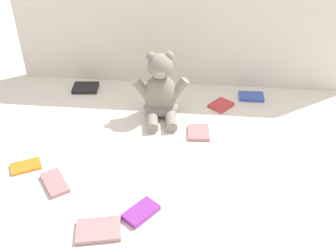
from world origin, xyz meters
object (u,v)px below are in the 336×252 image
book_case_0 (141,212)px  book_case_2 (86,88)px  book_case_4 (55,183)px  book_case_5 (221,105)px  teddy_bear (161,93)px  book_case_7 (251,97)px  book_case_6 (199,132)px  book_case_1 (98,230)px  book_case_3 (26,166)px

book_case_0 → book_case_2: 0.86m
book_case_4 → book_case_5: book_case_4 is taller
teddy_bear → book_case_4: (-0.32, -0.48, -0.10)m
book_case_7 → book_case_6: bearing=142.2°
book_case_6 → book_case_5: bearing=-117.8°
book_case_0 → book_case_1: 0.14m
book_case_1 → book_case_3: book_case_1 is taller
book_case_2 → book_case_6: 0.64m
book_case_7 → book_case_1: bearing=148.0°
teddy_bear → book_case_2: bearing=146.0°
book_case_1 → book_case_7: 0.99m
book_case_3 → book_case_4: book_case_4 is taller
book_case_5 → book_case_0: bearing=106.9°
book_case_4 → book_case_7: 0.97m
book_case_4 → book_case_5: bearing=7.6°
book_case_2 → book_case_4: size_ratio=0.90×
teddy_bear → book_case_3: (-0.45, -0.40, -0.10)m
teddy_bear → book_case_3: 0.61m
book_case_2 → book_case_4: (0.07, -0.66, -0.00)m
book_case_5 → book_case_1: bearing=101.5°
book_case_3 → book_case_4: bearing=-148.7°
book_case_3 → book_case_6: (0.62, 0.27, 0.00)m
book_case_3 → book_case_7: 1.03m
book_case_3 → book_case_6: book_case_6 is taller
book_case_2 → book_case_5: (0.65, -0.09, -0.00)m
teddy_bear → book_case_0: bearing=-98.4°
book_case_0 → book_case_2: bearing=154.2°
teddy_bear → book_case_0: size_ratio=2.54×
book_case_2 → book_case_3: size_ratio=1.11×
book_case_2 → book_case_7: size_ratio=1.05×
book_case_6 → book_case_0: bearing=65.1°
teddy_bear → book_case_6: size_ratio=2.72×
book_case_6 → book_case_7: 0.39m
teddy_bear → book_case_0: 0.59m
book_case_4 → book_case_7: (0.72, 0.66, 0.00)m
teddy_bear → book_case_1: size_ratio=2.16×
book_case_3 → book_case_6: 0.68m
teddy_bear → book_case_2: (-0.39, 0.18, -0.10)m
teddy_bear → book_case_6: 0.24m
book_case_0 → book_case_2: size_ratio=0.96×
book_case_1 → book_case_5: (0.38, 0.76, -0.00)m
book_case_6 → book_case_7: bearing=-132.2°
teddy_bear → book_case_1: 0.68m
book_case_0 → book_case_1: book_case_0 is taller
teddy_bear → book_case_1: bearing=-108.5°
book_case_3 → book_case_2: bearing=-35.2°
book_case_1 → book_case_0: bearing=-67.5°
book_case_7 → book_case_2: bearing=89.1°
book_case_0 → book_case_1: bearing=-107.7°
book_case_0 → book_case_5: 0.72m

